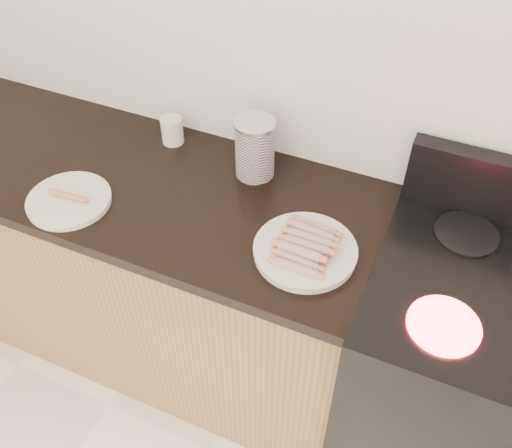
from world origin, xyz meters
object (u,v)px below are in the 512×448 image
at_px(main_plate, 305,252).
at_px(canister, 255,148).
at_px(mug, 172,130).
at_px(stove, 475,388).
at_px(side_plate, 69,200).

height_order(main_plate, canister, canister).
bearing_deg(mug, main_plate, -27.46).
xyz_separation_m(stove, canister, (-0.83, 0.19, 0.54)).
bearing_deg(mug, side_plate, -108.87).
relative_size(canister, mug, 2.13).
bearing_deg(stove, main_plate, -172.72).
bearing_deg(main_plate, stove, 7.28).
height_order(stove, main_plate, main_plate).
bearing_deg(canister, stove, -13.03).
relative_size(main_plate, canister, 1.45).
relative_size(stove, mug, 9.92).
relative_size(side_plate, canister, 1.29).
bearing_deg(side_plate, mug, 71.13).
distance_m(stove, side_plate, 1.38).
xyz_separation_m(side_plate, mug, (0.14, 0.40, 0.04)).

